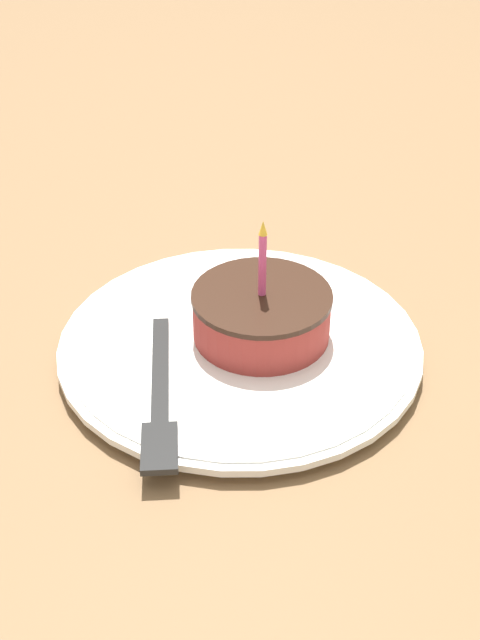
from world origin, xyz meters
The scene contains 4 objects.
ground_plane centered at (0.00, 0.00, -0.02)m, with size 2.40×2.40×0.04m.
plate centered at (0.03, -0.03, 0.01)m, with size 0.28×0.28×0.01m.
cake_slice centered at (0.01, -0.02, 0.03)m, with size 0.11×0.11×0.10m.
fork centered at (0.12, -0.01, 0.02)m, with size 0.11×0.14×0.00m.
Camera 1 is at (0.38, 0.39, 0.42)m, focal length 50.00 mm.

